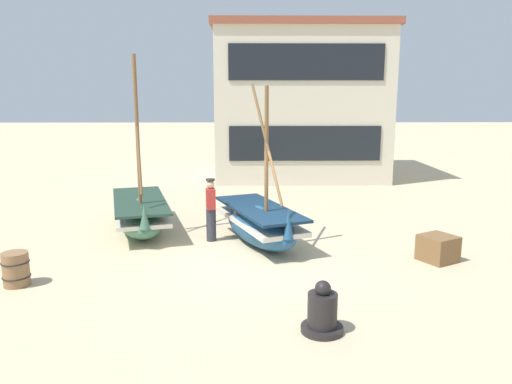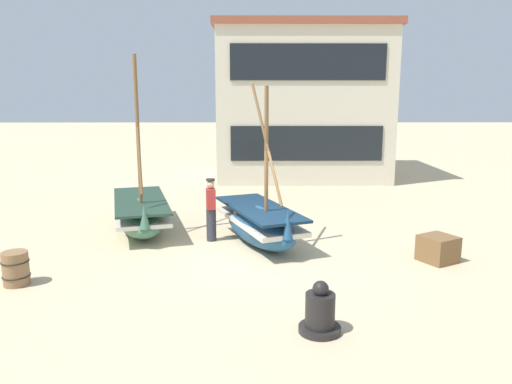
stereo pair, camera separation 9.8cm
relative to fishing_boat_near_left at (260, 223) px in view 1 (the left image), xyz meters
The scene contains 8 objects.
ground_plane 1.24m from the fishing_boat_near_left, 95.02° to the right, with size 120.00×120.00×0.00m, color #CCB78E.
fishing_boat_near_left is the anchor object (origin of this frame).
fishing_boat_centre_large 3.65m from the fishing_boat_near_left, 158.71° to the left, with size 2.44×4.28×4.90m.
fisherman_by_hull 1.35m from the fishing_boat_near_left, 168.52° to the left, with size 0.29×0.40×1.68m.
capstan_winch 5.04m from the fishing_boat_near_left, 79.57° to the right, with size 0.70×0.70×0.89m.
wooden_barrel 5.80m from the fishing_boat_near_left, 150.66° to the right, with size 0.56×0.56×0.70m.
cargo_crate 4.41m from the fishing_boat_near_left, 19.34° to the right, with size 0.73×0.73×0.61m, color brown.
harbor_building_main 12.09m from the fishing_boat_near_left, 79.64° to the left, with size 7.94×6.74×6.98m.
Camera 1 is at (-0.20, -11.34, 3.83)m, focal length 34.47 mm.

